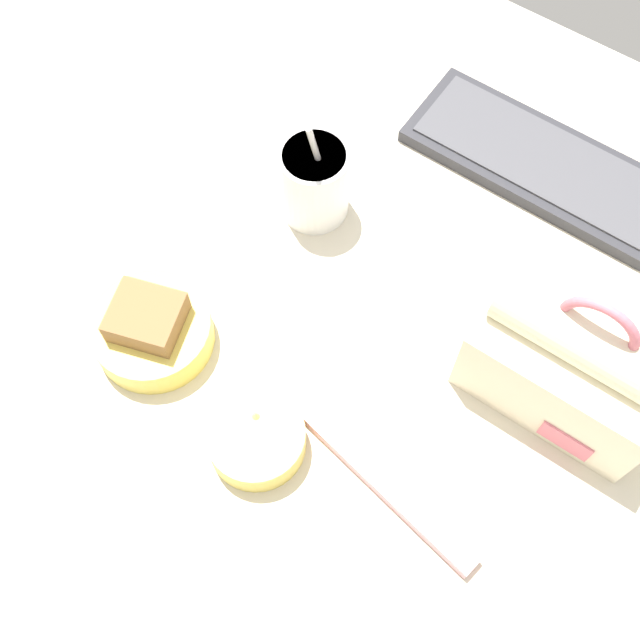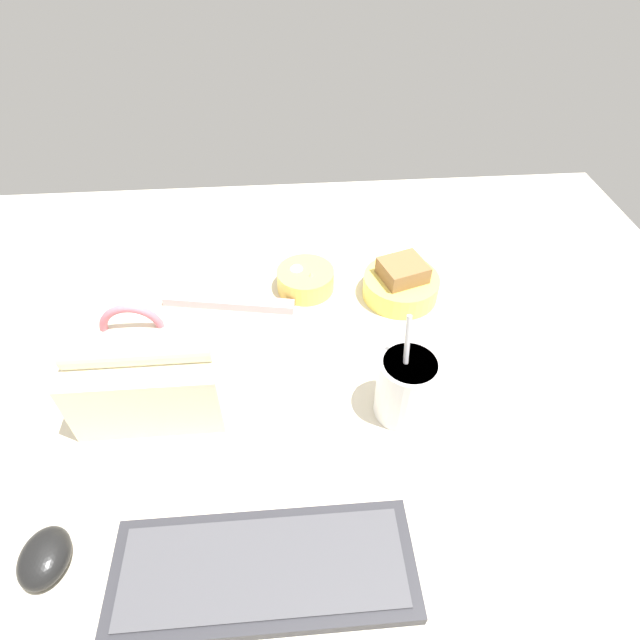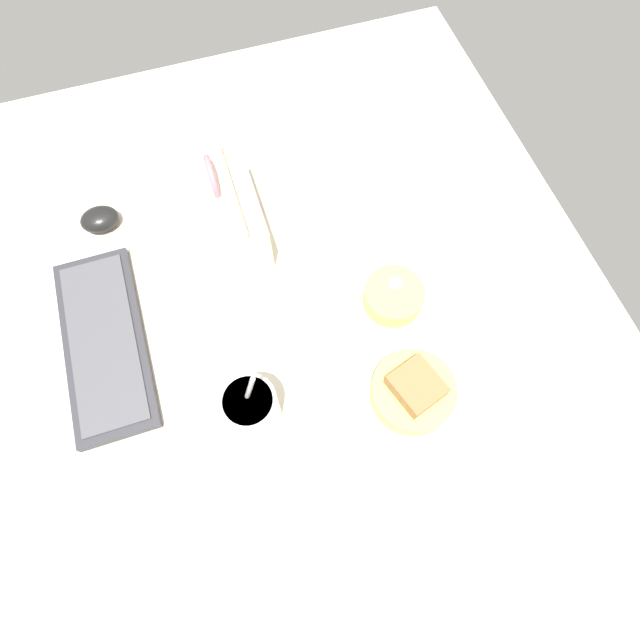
% 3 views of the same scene
% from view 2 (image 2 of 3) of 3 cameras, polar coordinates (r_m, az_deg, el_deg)
% --- Properties ---
extents(desk_surface, '(1.40, 1.10, 0.02)m').
position_cam_2_polar(desk_surface, '(0.80, -0.25, -4.69)').
color(desk_surface, beige).
rests_on(desk_surface, ground).
extents(keyboard, '(0.33, 0.13, 0.02)m').
position_cam_2_polar(keyboard, '(0.62, -6.41, -26.49)').
color(keyboard, '#2D2D33').
rests_on(keyboard, desk_surface).
extents(lunch_bag, '(0.20, 0.12, 0.19)m').
position_cam_2_polar(lunch_bag, '(0.72, -19.02, -5.49)').
color(lunch_bag, '#EFE5C1').
rests_on(lunch_bag, desk_surface).
extents(soup_cup, '(0.08, 0.08, 0.17)m').
position_cam_2_polar(soup_cup, '(0.70, 9.81, -7.45)').
color(soup_cup, white).
rests_on(soup_cup, desk_surface).
extents(bento_bowl_sandwich, '(0.13, 0.13, 0.07)m').
position_cam_2_polar(bento_bowl_sandwich, '(0.89, 9.23, 4.14)').
color(bento_bowl_sandwich, '#EFD65B').
rests_on(bento_bowl_sandwich, desk_surface).
extents(bento_bowl_snacks, '(0.10, 0.10, 0.05)m').
position_cam_2_polar(bento_bowl_snacks, '(0.90, -1.65, 4.69)').
color(bento_bowl_snacks, '#EFD65B').
rests_on(bento_bowl_snacks, desk_surface).
extents(computer_mouse, '(0.06, 0.07, 0.04)m').
position_cam_2_polar(computer_mouse, '(0.68, -28.96, -22.67)').
color(computer_mouse, black).
rests_on(computer_mouse, desk_surface).
extents(chopstick_case, '(0.23, 0.06, 0.02)m').
position_cam_2_polar(chopstick_case, '(0.88, -10.40, 1.96)').
color(chopstick_case, pink).
rests_on(chopstick_case, desk_surface).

